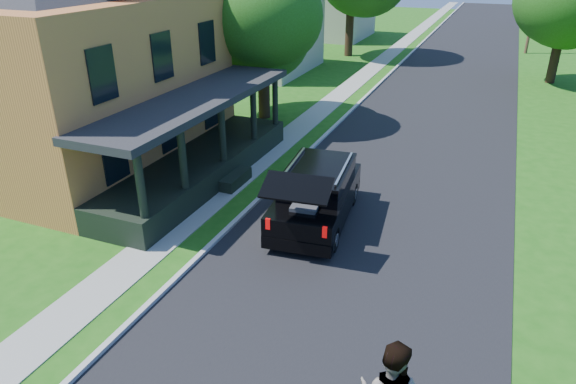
% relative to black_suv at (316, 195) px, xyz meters
% --- Properties ---
extents(ground, '(140.00, 140.00, 0.00)m').
position_rel_black_suv_xyz_m(ground, '(1.79, -4.55, -0.91)').
color(ground, '#1C5911').
rests_on(ground, ground).
extents(street, '(8.00, 120.00, 0.02)m').
position_rel_black_suv_xyz_m(street, '(1.79, 15.45, -0.91)').
color(street, black).
rests_on(street, ground).
extents(curb, '(0.15, 120.00, 0.12)m').
position_rel_black_suv_xyz_m(curb, '(-2.26, 15.45, -0.91)').
color(curb, '#AEADA8').
rests_on(curb, ground).
extents(sidewalk, '(1.30, 120.00, 0.03)m').
position_rel_black_suv_xyz_m(sidewalk, '(-3.81, 15.45, -0.91)').
color(sidewalk, '#9E9E95').
rests_on(sidewalk, ground).
extents(front_walk, '(6.50, 1.20, 0.03)m').
position_rel_black_suv_xyz_m(front_walk, '(-7.71, 1.45, -0.91)').
color(front_walk, '#9E9E95').
rests_on(front_walk, ground).
extents(main_house, '(15.56, 15.56, 10.10)m').
position_rel_black_suv_xyz_m(main_house, '(-11.02, 1.44, 4.01)').
color(main_house, '#E88E43').
rests_on(main_house, ground).
extents(neighbor_house_mid, '(12.78, 12.78, 8.30)m').
position_rel_black_suv_xyz_m(neighbor_house_mid, '(-11.71, 19.45, 3.28)').
color(neighbor_house_mid, '#ADAA9A').
rests_on(neighbor_house_mid, ground).
extents(black_suv, '(2.43, 5.27, 2.38)m').
position_rel_black_suv_xyz_m(black_suv, '(0.00, 0.00, 0.00)').
color(black_suv, black).
rests_on(black_suv, ground).
extents(tree_left_mid, '(6.21, 6.44, 7.72)m').
position_rel_black_suv_xyz_m(tree_left_mid, '(-6.09, 9.39, 4.06)').
color(tree_left_mid, black).
rests_on(tree_left_mid, ground).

